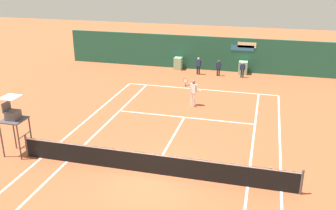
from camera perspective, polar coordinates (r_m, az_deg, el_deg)
The scene contains 10 objects.
ground_plane at distance 16.82m, azimuth -1.85°, elevation -9.27°, with size 80.00×80.00×0.01m.
tennis_net at distance 16.09m, azimuth -2.47°, elevation -8.69°, with size 12.10×0.10×1.07m.
sponsor_back_wall at distance 31.43m, azimuth 6.74°, elevation 7.61°, with size 25.00×1.02×2.77m.
umpire_chair at distance 18.46m, azimuth -22.29°, elevation -1.72°, with size 1.00×1.00×2.82m.
player_on_baseline at distance 23.39m, azimuth 3.79°, elevation 2.18°, with size 0.82×0.67×1.88m.
ball_kid_right_post at distance 29.96m, azimuth 7.62°, elevation 5.71°, with size 0.42×0.21×1.26m.
ball_kid_left_post at distance 29.80m, azimuth 11.16°, elevation 5.40°, with size 0.41×0.19×1.25m.
ball_kid_centre_post at distance 30.17m, azimuth 4.60°, elevation 6.07°, with size 0.46×0.21×1.38m.
tennis_ball_by_sideline at distance 23.06m, azimuth -4.51°, elevation -0.62°, with size 0.07×0.07×0.07m, color #CCE033.
tennis_ball_near_service_line at distance 17.29m, azimuth 15.24°, elevation -9.05°, with size 0.07×0.07×0.07m, color #CCE033.
Camera 1 is at (4.23, -13.36, 8.42)m, focal length 40.47 mm.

